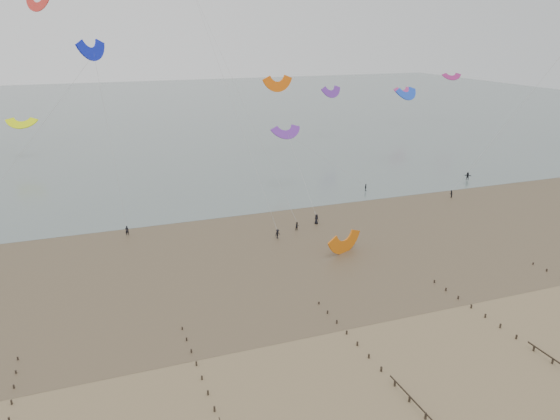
{
  "coord_description": "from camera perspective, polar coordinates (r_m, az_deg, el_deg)",
  "views": [
    {
      "loc": [
        -23.29,
        -46.01,
        34.26
      ],
      "look_at": [
        4.57,
        28.0,
        8.0
      ],
      "focal_mm": 35.0,
      "sensor_mm": 36.0,
      "label": 1
    }
  ],
  "objects": [
    {
      "name": "kitesurfer_lead",
      "position": [
        98.86,
        -15.7,
        -2.08
      ],
      "size": [
        0.72,
        0.56,
        1.75
      ],
      "primitive_type": "imported",
      "rotation": [
        0.0,
        0.0,
        2.91
      ],
      "color": "black",
      "rests_on": "ground"
    },
    {
      "name": "kitesurfers",
      "position": [
        111.83,
        8.11,
        0.81
      ],
      "size": [
        107.51,
        21.5,
        1.86
      ],
      "color": "black",
      "rests_on": "ground"
    },
    {
      "name": "grounded_kite",
      "position": [
        88.99,
        6.75,
        -4.41
      ],
      "size": [
        8.07,
        7.35,
        3.6
      ],
      "primitive_type": null,
      "rotation": [
        1.54,
        0.0,
        0.43
      ],
      "color": "orange",
      "rests_on": "ground"
    },
    {
      "name": "ground",
      "position": [
        61.91,
        5.37,
        -15.32
      ],
      "size": [
        500.0,
        500.0,
        0.0
      ],
      "primitive_type": "plane",
      "color": "brown",
      "rests_on": "ground"
    },
    {
      "name": "kites_airborne",
      "position": [
        144.44,
        -15.07,
        12.47
      ],
      "size": [
        242.75,
        94.04,
        40.12
      ],
      "color": "#118A75",
      "rests_on": "ground"
    },
    {
      "name": "sea_and_shore",
      "position": [
        89.49,
        -6.66,
        -4.27
      ],
      "size": [
        500.0,
        665.0,
        0.03
      ],
      "color": "#475654",
      "rests_on": "ground"
    }
  ]
}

